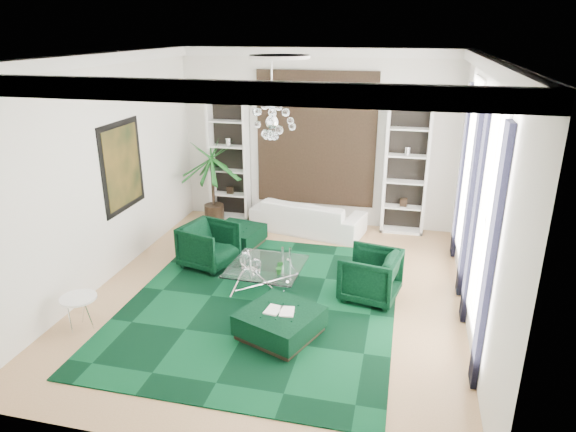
% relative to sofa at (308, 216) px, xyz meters
% --- Properties ---
extents(floor, '(6.00, 7.00, 0.02)m').
position_rel_sofa_xyz_m(floor, '(0.03, -2.86, -0.36)').
color(floor, tan).
rests_on(floor, ground).
extents(ceiling, '(6.00, 7.00, 0.02)m').
position_rel_sofa_xyz_m(ceiling, '(0.03, -2.86, 3.46)').
color(ceiling, white).
rests_on(ceiling, ground).
extents(wall_back, '(6.00, 0.02, 3.80)m').
position_rel_sofa_xyz_m(wall_back, '(0.03, 0.65, 1.55)').
color(wall_back, silver).
rests_on(wall_back, ground).
extents(wall_front, '(6.00, 0.02, 3.80)m').
position_rel_sofa_xyz_m(wall_front, '(0.03, -6.37, 1.55)').
color(wall_front, silver).
rests_on(wall_front, ground).
extents(wall_left, '(0.02, 7.00, 3.80)m').
position_rel_sofa_xyz_m(wall_left, '(-2.98, -2.86, 1.55)').
color(wall_left, silver).
rests_on(wall_left, ground).
extents(wall_right, '(0.02, 7.00, 3.80)m').
position_rel_sofa_xyz_m(wall_right, '(3.04, -2.86, 1.55)').
color(wall_right, silver).
rests_on(wall_right, ground).
extents(crown_molding, '(6.00, 7.00, 0.18)m').
position_rel_sofa_xyz_m(crown_molding, '(0.03, -2.86, 3.35)').
color(crown_molding, white).
rests_on(crown_molding, ceiling).
extents(ceiling_medallion, '(0.90, 0.90, 0.05)m').
position_rel_sofa_xyz_m(ceiling_medallion, '(0.03, -2.56, 3.42)').
color(ceiling_medallion, white).
rests_on(ceiling_medallion, ceiling).
extents(tapestry, '(2.50, 0.06, 2.80)m').
position_rel_sofa_xyz_m(tapestry, '(0.03, 0.60, 1.55)').
color(tapestry, black).
rests_on(tapestry, wall_back).
extents(shelving_left, '(0.90, 0.38, 2.80)m').
position_rel_sofa_xyz_m(shelving_left, '(-1.92, 0.45, 1.05)').
color(shelving_left, white).
rests_on(shelving_left, floor).
extents(shelving_right, '(0.90, 0.38, 2.80)m').
position_rel_sofa_xyz_m(shelving_right, '(1.98, 0.45, 1.05)').
color(shelving_right, white).
rests_on(shelving_right, floor).
extents(painting, '(0.04, 1.30, 1.60)m').
position_rel_sofa_xyz_m(painting, '(-2.94, -2.26, 1.50)').
color(painting, black).
rests_on(painting, wall_left).
extents(window_near, '(0.03, 1.10, 2.90)m').
position_rel_sofa_xyz_m(window_near, '(3.02, -3.76, 1.55)').
color(window_near, white).
rests_on(window_near, wall_right).
extents(curtain_near_a, '(0.07, 0.30, 3.25)m').
position_rel_sofa_xyz_m(curtain_near_a, '(2.99, -4.54, 1.30)').
color(curtain_near_a, black).
rests_on(curtain_near_a, floor).
extents(curtain_near_b, '(0.07, 0.30, 3.25)m').
position_rel_sofa_xyz_m(curtain_near_b, '(2.99, -2.98, 1.30)').
color(curtain_near_b, black).
rests_on(curtain_near_b, floor).
extents(window_far, '(0.03, 1.10, 2.90)m').
position_rel_sofa_xyz_m(window_far, '(3.02, -1.36, 1.55)').
color(window_far, white).
rests_on(window_far, wall_right).
extents(curtain_far_a, '(0.07, 0.30, 3.25)m').
position_rel_sofa_xyz_m(curtain_far_a, '(2.99, -2.14, 1.30)').
color(curtain_far_a, black).
rests_on(curtain_far_a, floor).
extents(curtain_far_b, '(0.07, 0.30, 3.25)m').
position_rel_sofa_xyz_m(curtain_far_b, '(2.99, -0.58, 1.30)').
color(curtain_far_b, black).
rests_on(curtain_far_b, floor).
extents(rug, '(4.20, 5.00, 0.02)m').
position_rel_sofa_xyz_m(rug, '(-0.12, -3.23, -0.34)').
color(rug, black).
rests_on(rug, floor).
extents(sofa, '(2.53, 1.40, 0.70)m').
position_rel_sofa_xyz_m(sofa, '(0.00, 0.00, 0.00)').
color(sofa, white).
rests_on(sofa, floor).
extents(armchair_left, '(1.09, 1.07, 0.81)m').
position_rel_sofa_xyz_m(armchair_left, '(-1.44, -2.11, 0.06)').
color(armchair_left, black).
rests_on(armchair_left, floor).
extents(armchair_right, '(1.05, 1.03, 0.81)m').
position_rel_sofa_xyz_m(armchair_right, '(1.55, -2.66, 0.06)').
color(armchair_right, black).
rests_on(armchair_right, floor).
extents(coffee_table, '(1.25, 1.25, 0.41)m').
position_rel_sofa_xyz_m(coffee_table, '(-0.18, -2.71, -0.14)').
color(coffee_table, white).
rests_on(coffee_table, floor).
extents(ottoman_side, '(1.06, 1.06, 0.40)m').
position_rel_sofa_xyz_m(ottoman_side, '(-1.22, -1.12, -0.15)').
color(ottoman_side, black).
rests_on(ottoman_side, floor).
extents(ottoman_front, '(1.30, 1.30, 0.40)m').
position_rel_sofa_xyz_m(ottoman_front, '(0.40, -4.07, -0.15)').
color(ottoman_front, black).
rests_on(ottoman_front, floor).
extents(book, '(0.42, 0.28, 0.03)m').
position_rel_sofa_xyz_m(book, '(0.40, -4.07, 0.07)').
color(book, white).
rests_on(book, ottoman_front).
extents(side_table, '(0.62, 0.62, 0.50)m').
position_rel_sofa_xyz_m(side_table, '(-2.49, -4.54, -0.10)').
color(side_table, white).
rests_on(side_table, floor).
extents(palm, '(1.81, 1.81, 2.40)m').
position_rel_sofa_xyz_m(palm, '(-2.19, 0.09, 0.85)').
color(palm, '#19591E').
rests_on(palm, floor).
extents(chandelier, '(0.98, 0.98, 0.72)m').
position_rel_sofa_xyz_m(chandelier, '(-0.02, -2.83, 2.50)').
color(chandelier, white).
rests_on(chandelier, ceiling).
extents(table_plant, '(0.15, 0.13, 0.24)m').
position_rel_sofa_xyz_m(table_plant, '(0.12, -2.96, 0.18)').
color(table_plant, '#19591E').
rests_on(table_plant, coffee_table).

